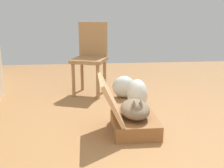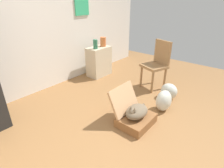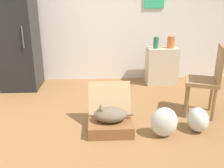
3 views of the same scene
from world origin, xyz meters
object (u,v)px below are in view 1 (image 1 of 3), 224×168
at_px(plastic_bag_white, 137,94).
at_px(chair, 91,55).
at_px(cat, 135,109).
at_px(suitcase_base, 135,124).
at_px(plastic_bag_clear, 124,87).

distance_m(plastic_bag_white, chair, 0.95).
distance_m(cat, chair, 1.42).
xyz_separation_m(suitcase_base, plastic_bag_white, (0.62, -0.14, 0.11)).
bearing_deg(chair, suitcase_base, -54.22).
bearing_deg(plastic_bag_clear, chair, 58.51).
height_order(cat, plastic_bag_clear, cat).
bearing_deg(plastic_bag_clear, cat, 177.99).
distance_m(plastic_bag_white, plastic_bag_clear, 0.46).
xyz_separation_m(plastic_bag_white, chair, (0.71, 0.53, 0.36)).
relative_size(suitcase_base, chair, 0.54).
relative_size(cat, plastic_bag_white, 1.34).
bearing_deg(plastic_bag_white, cat, 167.55).
relative_size(suitcase_base, plastic_bag_clear, 1.73).
height_order(suitcase_base, cat, cat).
bearing_deg(chair, plastic_bag_clear, -12.13).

